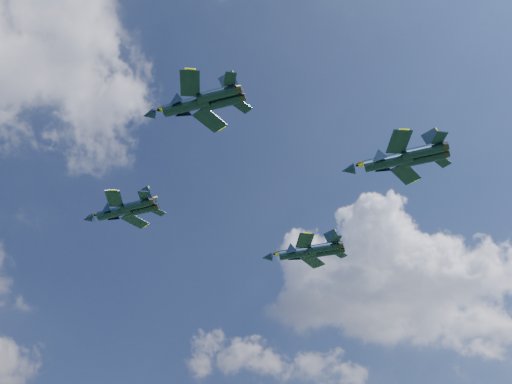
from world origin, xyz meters
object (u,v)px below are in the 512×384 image
object	(u,v)px
jet_right	(295,253)
jet_slot	(384,162)
jet_lead	(113,212)
jet_left	(183,106)

from	to	relation	value
jet_right	jet_slot	world-z (taller)	jet_right
jet_lead	jet_left	xyz separation A→B (m)	(-3.67, -29.10, -2.30)
jet_slot	jet_lead	bearing A→B (deg)	88.28
jet_left	jet_slot	world-z (taller)	jet_left
jet_right	jet_left	bearing A→B (deg)	172.85
jet_left	jet_right	size ratio (longest dim) A/B	0.92
jet_right	jet_slot	distance (m)	29.82
jet_left	jet_slot	xyz separation A→B (m)	(27.54, -7.54, -0.32)
jet_lead	jet_right	world-z (taller)	jet_right
jet_left	jet_right	world-z (taller)	jet_right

